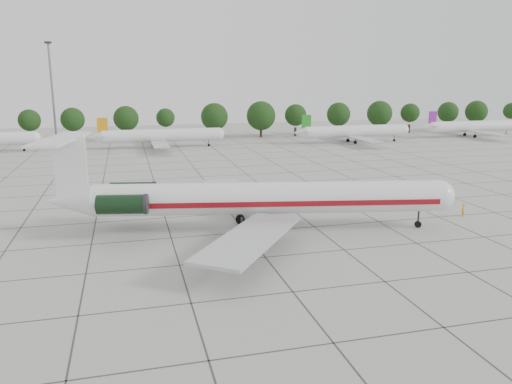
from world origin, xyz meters
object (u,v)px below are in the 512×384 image
bg_airliner_d (355,131)px  bg_airliner_e (473,126)px  ground_crew (463,210)px  main_airliner (247,198)px  floodlight_mast (52,86)px  bg_airliner_c (161,136)px

bg_airliner_d → bg_airliner_e: size_ratio=1.00×
ground_crew → bg_airliner_e: (56.47, 71.59, 2.10)m
main_airliner → floodlight_mast: bearing=119.4°
main_airliner → bg_airliner_d: (44.66, 66.47, -0.78)m
main_airliner → bg_airliner_c: bearing=104.5°
bg_airliner_d → floodlight_mast: (-74.96, 24.97, 11.37)m
main_airliner → bg_airliner_e: size_ratio=1.56×
ground_crew → bg_airliner_e: 91.20m
bg_airliner_c → bg_airliner_e: (87.21, 1.08, 0.00)m
ground_crew → bg_airliner_c: (-30.74, 70.51, 2.10)m
bg_airliner_c → bg_airliner_d: same height
ground_crew → bg_airliner_e: bg_airliner_e is taller
ground_crew → bg_airliner_c: bg_airliner_c is taller
main_airliner → bg_airliner_d: main_airliner is taller
bg_airliner_d → floodlight_mast: bearing=161.6°
bg_airliner_d → bg_airliner_e: (38.41, 4.02, 0.00)m
bg_airliner_d → floodlight_mast: floodlight_mast is taller
bg_airliner_d → ground_crew: bearing=-105.0°
ground_crew → bg_airliner_d: size_ratio=0.06×
bg_airliner_c → floodlight_mast: (-26.16, 22.03, 11.37)m
main_airliner → bg_airliner_e: (83.07, 70.49, -0.78)m
floodlight_mast → bg_airliner_c: bearing=-40.1°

